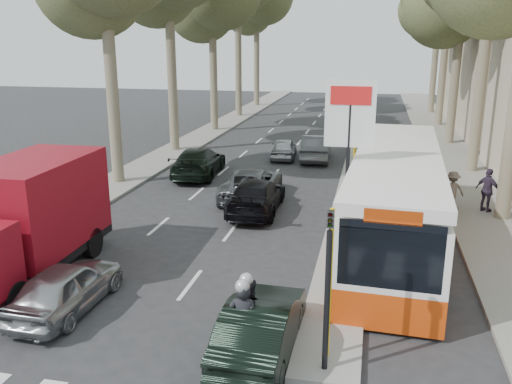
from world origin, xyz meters
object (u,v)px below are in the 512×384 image
at_px(city_bus, 395,197).
at_px(red_truck, 26,218).
at_px(silver_hatchback, 66,287).
at_px(dark_hatchback, 261,326).
at_px(motorcycle, 245,321).

bearing_deg(city_bus, red_truck, -152.39).
relative_size(silver_hatchback, city_bus, 0.31).
bearing_deg(city_bus, silver_hatchback, -139.05).
distance_m(red_truck, city_bus, 11.54).
distance_m(silver_hatchback, dark_hatchback, 5.38).
distance_m(silver_hatchback, city_bus, 10.60).
xyz_separation_m(silver_hatchback, dark_hatchback, (5.30, -0.92, 0.03)).
height_order(red_truck, motorcycle, red_truck).
bearing_deg(silver_hatchback, dark_hatchback, 171.45).
bearing_deg(silver_hatchback, motorcycle, 168.09).
bearing_deg(city_bus, motorcycle, -110.49).
xyz_separation_m(dark_hatchback, city_bus, (3.00, 7.43, 1.03)).
relative_size(red_truck, motorcycle, 2.72).
xyz_separation_m(silver_hatchback, city_bus, (8.30, 6.51, 1.06)).
bearing_deg(red_truck, motorcycle, -22.99).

